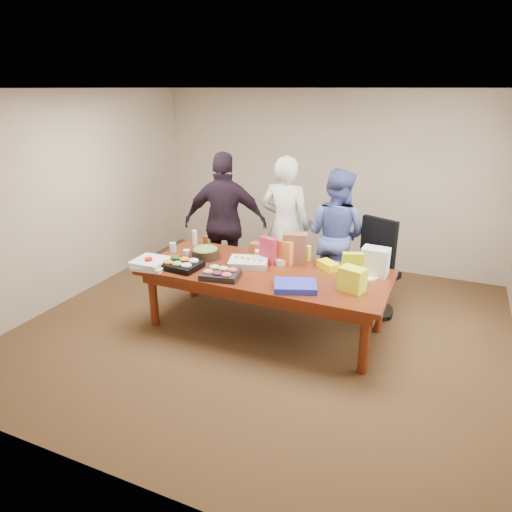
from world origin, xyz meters
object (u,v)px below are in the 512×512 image
at_px(conference_table, 265,300).
at_px(salad_bowl, 206,253).
at_px(person_center, 285,226).
at_px(sheet_cake, 248,263).
at_px(person_right, 335,235).
at_px(office_chair, 373,271).

relative_size(conference_table, salad_bowl, 8.01).
height_order(person_center, sheet_cake, person_center).
xyz_separation_m(conference_table, person_center, (-0.17, 1.12, 0.57)).
bearing_deg(person_right, person_center, 21.38).
relative_size(conference_table, person_right, 1.59).
height_order(person_right, salad_bowl, person_right).
height_order(conference_table, salad_bowl, salad_bowl).
xyz_separation_m(conference_table, sheet_cake, (-0.23, 0.05, 0.41)).
height_order(person_right, sheet_cake, person_right).
relative_size(office_chair, sheet_cake, 2.58).
xyz_separation_m(office_chair, person_center, (-1.25, 0.22, 0.38)).
relative_size(conference_table, office_chair, 2.45).
xyz_separation_m(person_center, sheet_cake, (-0.06, -1.07, -0.16)).
bearing_deg(person_center, sheet_cake, 85.80).
relative_size(office_chair, person_center, 0.60).
relative_size(sheet_cake, salad_bowl, 1.27).
bearing_deg(person_center, person_right, -174.05).
height_order(office_chair, sheet_cake, office_chair).
bearing_deg(person_right, office_chair, 166.77).
height_order(conference_table, sheet_cake, sheet_cake).
xyz_separation_m(office_chair, salad_bowl, (-1.90, -0.82, 0.24)).
distance_m(person_right, sheet_cake, 1.37).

